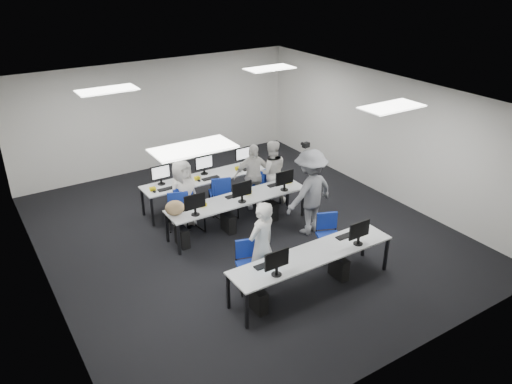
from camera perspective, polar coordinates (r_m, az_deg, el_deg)
room at (r=10.28m, az=-1.60°, el=2.68°), size 9.00×9.02×3.00m
ceiling_panels at (r=9.80m, az=-1.70°, el=10.70°), size 5.20×4.60×0.02m
desk_front at (r=8.92m, az=6.49°, el=-7.29°), size 3.20×0.70×0.73m
desk_mid at (r=10.78m, az=-2.09°, el=-0.99°), size 3.20×0.70×0.73m
desk_back at (r=11.90m, az=-5.52°, el=1.56°), size 3.20×0.70×0.73m
equipment_front at (r=8.99m, az=5.49°, el=-9.44°), size 2.51×0.41×1.19m
equipment_mid at (r=10.83m, az=-2.89°, el=-2.79°), size 2.91×0.41×1.19m
equipment_back at (r=12.13m, az=-4.69°, el=0.40°), size 2.91×0.41×1.19m
chair_0 at (r=9.10m, az=-0.72°, el=-9.37°), size 0.56×0.59×0.91m
chair_1 at (r=10.07m, az=8.27°, el=-5.93°), size 0.59×0.61×0.90m
chair_2 at (r=10.93m, az=-7.59°, el=-3.00°), size 0.55×0.59×0.99m
chair_3 at (r=11.43m, az=-3.44°, el=-1.77°), size 0.44×0.47×0.82m
chair_4 at (r=12.03m, az=1.44°, el=-0.24°), size 0.52×0.54×0.83m
chair_5 at (r=11.13m, az=-8.83°, el=-2.61°), size 0.61×0.63×0.94m
chair_6 at (r=11.66m, az=-4.11°, el=-0.98°), size 0.60×0.63×0.95m
chair_7 at (r=12.11m, az=-0.17°, el=0.04°), size 0.57×0.60×0.88m
handbag at (r=10.14m, az=-9.28°, el=-1.81°), size 0.45×0.36×0.32m
student_0 at (r=8.84m, az=0.64°, el=-6.16°), size 0.71×0.56×1.70m
student_1 at (r=11.92m, az=1.76°, el=2.29°), size 0.94×0.84×1.58m
student_2 at (r=10.98m, az=-8.36°, el=-0.19°), size 0.88×0.71×1.55m
student_3 at (r=11.70m, az=-0.35°, el=1.82°), size 0.99×0.63×1.57m
photographer at (r=10.60m, az=6.20°, el=-0.03°), size 1.32×0.88×1.89m
dslr_camera at (r=10.32m, az=5.73°, el=5.37°), size 0.17×0.20×0.10m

